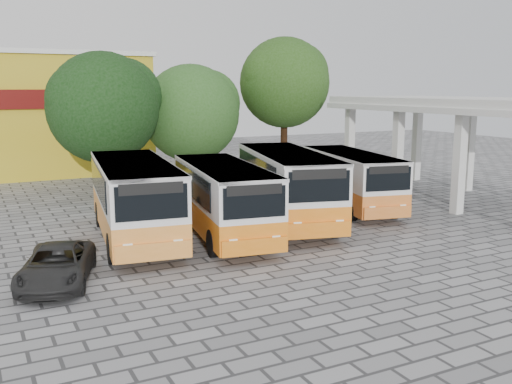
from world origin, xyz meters
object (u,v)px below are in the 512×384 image
bus_far_left (134,195)px  bus_far_right (351,177)px  bus_centre_right (287,182)px  parked_car (57,265)px  bus_centre_left (224,196)px

bus_far_left → bus_far_right: bearing=12.8°
bus_centre_right → parked_car: 11.02m
bus_far_right → parked_car: (-14.52, -4.88, -1.03)m
bus_centre_left → bus_centre_right: size_ratio=0.91×
bus_far_left → bus_centre_right: bus_centre_right is taller
bus_centre_left → parked_car: size_ratio=2.00×
bus_centre_right → bus_centre_left: bearing=-149.7°
bus_centre_left → bus_far_left: bearing=171.0°
bus_centre_left → bus_centre_right: 3.61m
bus_centre_left → parked_car: 7.44m
bus_centre_left → bus_far_right: bearing=24.0°
bus_far_right → bus_centre_right: bearing=-153.4°
bus_far_right → parked_car: bus_far_right is taller
bus_far_right → parked_car: 15.35m
bus_centre_left → bus_far_right: (7.72, 2.07, -0.07)m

